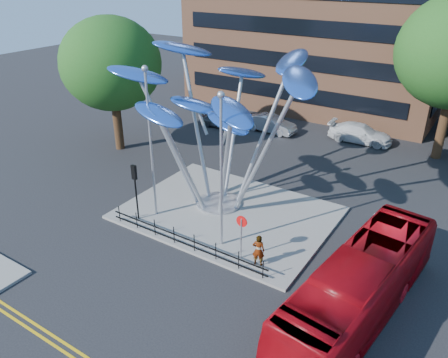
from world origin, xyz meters
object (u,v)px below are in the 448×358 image
Objects in this scene: parked_car_mid at (271,124)px; parked_car_right at (360,133)px; street_lamp_left at (150,131)px; street_lamp_right at (221,159)px; red_bus at (360,287)px; leaf_sculpture at (219,98)px; parked_car_left at (220,120)px; no_entry_sign_island at (241,230)px; traffic_light_island at (135,181)px; pedestrian at (258,250)px; tree_left at (111,64)px.

parked_car_right reaches higher than parked_car_mid.
street_lamp_left is 1.06× the size of street_lamp_right.
parked_car_mid is (-13.62, 18.28, -0.79)m from red_bus.
leaf_sculpture is 3.25× the size of parked_car_left.
street_lamp_right is at bearing -151.39° from parked_car_left.
no_entry_sign_island is at bearing -17.87° from street_lamp_right.
street_lamp_right reaches higher than red_bus.
traffic_light_island is at bearing 157.19° from parked_car_right.
leaf_sculpture is at bearing 54.96° from traffic_light_island.
traffic_light_island is at bearing -175.75° from red_bus.
leaf_sculpture reaches higher than parked_car_left.
parked_car_right is at bearing 114.13° from red_bus.
parked_car_right is at bearing -102.98° from pedestrian.
street_lamp_left is 2.57× the size of traffic_light_island.
parked_car_left is (-7.91, 12.10, -6.20)m from leaf_sculpture.
traffic_light_island is 7.05m from no_entry_sign_island.
street_lamp_right reaches higher than parked_car_left.
parked_car_mid is at bearing 91.57° from traffic_light_island.
traffic_light_island is at bearing -116.57° from street_lamp_left.
parked_car_left is (-5.48, 15.28, -4.69)m from street_lamp_left.
parked_car_left is at bearing 144.05° from red_bus.
no_entry_sign_island is at bearing -154.61° from parked_car_mid.
parked_car_mid is (-0.98, 16.63, -4.60)m from street_lamp_left.
no_entry_sign_island is at bearing -25.07° from tree_left.
parked_car_right is at bearing 90.14° from no_entry_sign_island.
street_lamp_right is at bearing -55.09° from leaf_sculpture.
leaf_sculpture reaches higher than parked_car_mid.
no_entry_sign_island is at bearing -16.98° from pedestrian.
traffic_light_island is at bearing -125.04° from leaf_sculpture.
leaf_sculpture reaches higher than street_lamp_right.
tree_left reaches higher than parked_car_mid.
leaf_sculpture is at bearing -151.80° from parked_car_left.
leaf_sculpture is 4.83m from street_lamp_right.
pedestrian is 19.59m from parked_car_right.
tree_left reaches higher than leaf_sculpture.
leaf_sculpture reaches higher than traffic_light_island.
street_lamp_left is (9.50, -6.50, -1.44)m from tree_left.
street_lamp_left is at bearing 179.65° from red_bus.
parked_car_mid is at bearing -78.36° from parked_car_left.
street_lamp_right is at bearing 172.40° from parked_car_right.
parked_car_left is at bearing 109.73° from street_lamp_left.
parked_car_left is (-10.48, 15.78, -4.43)m from street_lamp_right.
tree_left is 3.01× the size of traffic_light_island.
red_bus is 2.11× the size of parked_car_right.
street_lamp_left reaches higher than parked_car_left.
parked_car_right is at bearing -73.08° from parked_car_mid.
pedestrian reaches higher than parked_car_left.
tree_left is at bearing 123.84° from parked_car_right.
parked_car_left is at bearing 108.99° from parked_car_mid.
street_lamp_left is at bearing 171.39° from no_entry_sign_island.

